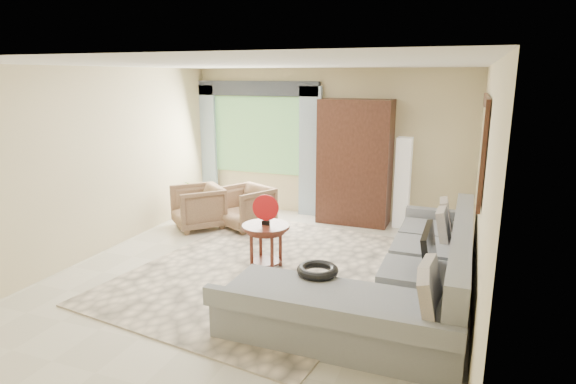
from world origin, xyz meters
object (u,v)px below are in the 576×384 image
at_px(armoire, 355,162).
at_px(sectional_sofa, 402,283).
at_px(coffee_table, 266,246).
at_px(floor_lamp, 403,183).
at_px(armchair_right, 245,207).
at_px(potted_plant, 193,195).
at_px(armchair_left, 198,207).
at_px(tv_screen, 429,252).

bearing_deg(armoire, sectional_sofa, -66.94).
relative_size(coffee_table, floor_lamp, 0.41).
height_order(armoire, floor_lamp, armoire).
relative_size(armchair_right, floor_lamp, 0.52).
xyz_separation_m(armchair_right, potted_plant, (-1.37, 0.59, -0.06)).
bearing_deg(coffee_table, armchair_right, 124.31).
distance_m(potted_plant, armoire, 3.08).
distance_m(armchair_left, armchair_right, 0.79).
bearing_deg(armchair_right, armchair_left, -132.98).
bearing_deg(coffee_table, tv_screen, -14.60).
xyz_separation_m(potted_plant, armoire, (2.97, 0.37, 0.75)).
distance_m(coffee_table, armchair_left, 2.15).
bearing_deg(armoire, potted_plant, -172.83).
height_order(tv_screen, armchair_right, tv_screen).
xyz_separation_m(sectional_sofa, armchair_right, (-2.83, 1.94, 0.07)).
xyz_separation_m(tv_screen, armoire, (-1.50, 3.00, 0.33)).
distance_m(tv_screen, coffee_table, 2.18).
distance_m(potted_plant, floor_lamp, 3.82).
bearing_deg(floor_lamp, coffee_table, -118.50).
bearing_deg(tv_screen, floor_lamp, 102.88).
bearing_deg(coffee_table, sectional_sofa, -13.55).
bearing_deg(potted_plant, floor_lamp, 6.56).
distance_m(coffee_table, potted_plant, 3.18).
distance_m(coffee_table, armchair_right, 1.82).
bearing_deg(armchair_left, tv_screen, 18.27).
bearing_deg(potted_plant, armoire, 7.17).
distance_m(sectional_sofa, coffee_table, 1.85).
distance_m(coffee_table, armoire, 2.63).
distance_m(sectional_sofa, armchair_right, 3.43).
bearing_deg(potted_plant, armchair_left, -53.80).
xyz_separation_m(sectional_sofa, armchair_left, (-3.57, 1.67, 0.07)).
bearing_deg(coffee_table, armchair_left, 145.15).
xyz_separation_m(armchair_right, floor_lamp, (2.39, 1.02, 0.40)).
relative_size(sectional_sofa, floor_lamp, 2.31).
bearing_deg(tv_screen, armchair_right, 146.59).
bearing_deg(armchair_left, floor_lamp, 65.42).
xyz_separation_m(sectional_sofa, floor_lamp, (-0.43, 2.96, 0.47)).
distance_m(sectional_sofa, tv_screen, 0.52).
relative_size(sectional_sofa, armchair_right, 4.48).
relative_size(sectional_sofa, coffee_table, 5.65).
height_order(armchair_left, floor_lamp, floor_lamp).
xyz_separation_m(sectional_sofa, coffee_table, (-1.80, 0.43, 0.04)).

